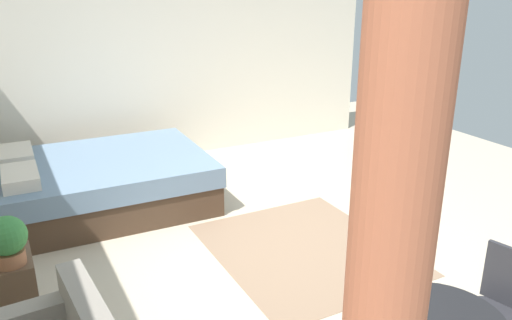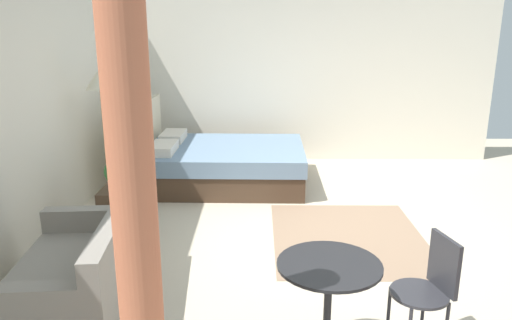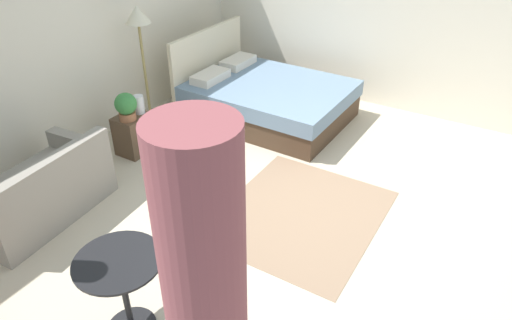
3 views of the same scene
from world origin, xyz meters
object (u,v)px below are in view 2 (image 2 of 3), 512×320
Objects in this scene: floor_lamp at (101,91)px; vase at (123,175)px; bed at (220,163)px; cafe_chair_near_window at (430,284)px; potted_plant at (118,174)px; nightstand at (120,211)px; balcony_table at (328,296)px; couch at (78,281)px.

vase is at bearing -147.19° from floor_lamp.
cafe_chair_near_window is (-3.68, -1.70, 0.21)m from bed.
vase is (0.22, 0.01, -0.07)m from potted_plant.
vase is 0.28× the size of cafe_chair_near_window.
bed is at bearing -29.10° from vase.
floor_lamp reaches higher than bed.
nightstand is 2.86m from balcony_table.
vase is (-1.63, 0.91, 0.33)m from bed.
bed is at bearing 14.47° from balcony_table.
floor_lamp reaches higher than balcony_table.
balcony_table is (-2.22, -1.90, -0.11)m from vase.
couch is 4.32× the size of potted_plant.
cafe_chair_near_window is (-1.83, -2.60, -0.19)m from potted_plant.
potted_plant is 0.42× the size of cafe_chair_near_window.
nightstand is (-1.75, 0.94, -0.04)m from bed.
potted_plant is 0.47× the size of balcony_table.
floor_lamp is 3.64m from balcony_table.
nightstand is at bearing 42.57° from balcony_table.
bed reaches higher than couch.
couch is at bearing 80.53° from cafe_chair_near_window.
floor_lamp is at bearing 39.24° from balcony_table.
couch is (-3.25, 0.84, -0.02)m from bed.
vase is (1.62, 0.07, 0.35)m from couch.
couch is 2.95× the size of nightstand.
balcony_table reaches higher than nightstand.
vase reaches higher than nightstand.
nightstand is at bearing 3.62° from couch.
potted_plant is 0.21× the size of floor_lamp.
nightstand is 1.46× the size of potted_plant.
couch is 6.53× the size of vase.
couch is 1.47m from potted_plant.
balcony_table is at bearing -108.02° from couch.
potted_plant is 3.19m from cafe_chair_near_window.
bed reaches higher than balcony_table.
floor_lamp is (0.62, 0.29, 1.20)m from nightstand.
nightstand is 3.28m from cafe_chair_near_window.
vase is 0.31× the size of balcony_table.
potted_plant reaches higher than cafe_chair_near_window.
floor_lamp is at bearing 25.23° from nightstand.
nightstand is (1.50, 0.10, -0.02)m from couch.
cafe_chair_near_window is at bearing -130.98° from floor_lamp.
balcony_table is at bearing -137.43° from nightstand.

